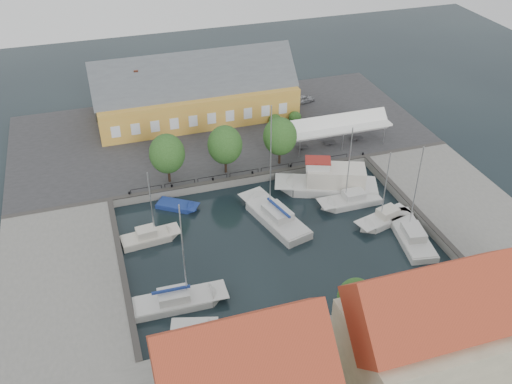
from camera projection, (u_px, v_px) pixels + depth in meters
The scene contains 21 objects.
ground at pixel (273, 233), 61.97m from camera, with size 140.00×140.00×0.00m, color black.
north_quay at pixel (219, 133), 79.87m from camera, with size 56.00×26.00×1.00m, color #2D2D30.
west_quay at pixel (63, 284), 54.58m from camera, with size 12.00×24.00×1.00m, color slate.
east_quay at pixel (459, 204), 65.63m from camera, with size 12.00×24.00×1.00m, color slate.
south_bank at pixel (359, 384), 45.09m from camera, with size 56.00×14.00×1.00m, color slate.
quay_edge_fittings at pixel (259, 201), 65.13m from camera, with size 56.00×24.72×0.40m.
warehouse at pixel (191, 95), 81.25m from camera, with size 28.56×14.00×9.55m.
tent_canopy at pixel (338, 126), 74.88m from camera, with size 14.00×4.00×2.83m.
quay_trees at pixel (225, 145), 68.22m from camera, with size 18.20×4.20×6.30m.
car_silver at pixel (303, 99), 86.63m from camera, with size 1.47×3.64×1.24m, color #94969B.
car_red at pixel (173, 146), 74.60m from camera, with size 1.30×3.72×1.23m, color #57141F.
center_sailboat at pixel (275, 218), 63.60m from camera, with size 5.74×10.93×14.30m.
trawler at pixel (330, 183), 68.32m from camera, with size 12.67×7.76×5.00m.
east_boat_a at pixel (351, 202), 66.39m from camera, with size 7.54×2.59×10.70m.
east_boat_b at pixel (385, 220), 63.49m from camera, with size 7.24×3.94×9.73m.
east_boat_c at pixel (411, 237), 60.95m from camera, with size 4.25×9.27×11.40m.
west_boat_b at pixel (149, 238), 60.72m from camera, with size 6.52×2.74×8.97m.
west_boat_d at pixel (178, 302), 52.89m from camera, with size 8.94×2.89×11.76m.
launch_sw at pixel (194, 328), 50.52m from camera, with size 4.45×2.66×0.98m.
launch_nw at pixel (177, 207), 65.89m from camera, with size 5.09×4.31×0.88m.
townhouses at pixel (405, 355), 40.83m from camera, with size 36.30×8.50×12.00m.
Camera 1 is at (-16.53, -46.06, 38.31)m, focal length 40.00 mm.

